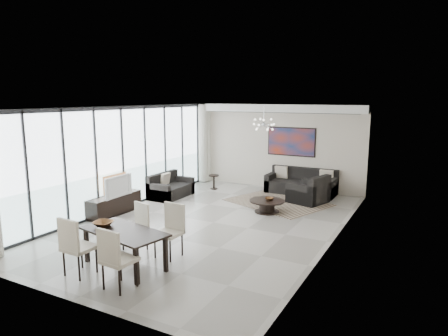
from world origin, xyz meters
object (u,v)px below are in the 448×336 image
Objects in this scene: coffee_table at (267,205)px; tv_console at (114,205)px; sofa_main at (301,185)px; dining_table at (124,235)px; television at (116,186)px.

tv_console is at bearing -149.48° from coffee_table.
dining_table is (-1.17, -7.17, 0.34)m from sofa_main.
sofa_main is 1.33× the size of tv_console.
television is at bearing -26.17° from tv_console.
coffee_table is at bearing 30.52° from tv_console.
tv_console reaches higher than coffee_table.
tv_console is 0.92× the size of dining_table.
dining_table reaches higher than tv_console.
dining_table is (-0.99, -4.61, 0.43)m from coffee_table.
sofa_main reaches higher than tv_console.
tv_console is at bearing 136.42° from dining_table.
dining_table is at bearing -43.58° from tv_console.
tv_console is (-3.61, -2.13, 0.07)m from coffee_table.
coffee_table is at bearing -94.01° from sofa_main.
tv_console is at bearing 62.99° from television.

